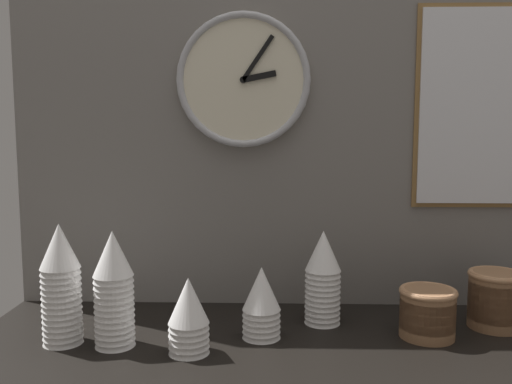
{
  "coord_description": "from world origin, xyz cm",
  "views": [
    {
      "loc": [
        -8.38,
        -125.07,
        49.47
      ],
      "look_at": [
        -12.11,
        4.0,
        34.49
      ],
      "focal_mm": 38.0,
      "sensor_mm": 36.0,
      "label": 1
    }
  ],
  "objects_px": {
    "bowl_stack_right": "(428,311)",
    "wall_clock": "(243,80)",
    "cup_stack_far_left": "(61,284)",
    "menu_board": "(491,107)",
    "cup_stack_center_left": "(189,315)",
    "cup_stack_left": "(114,289)",
    "cup_stack_center_right": "(323,277)",
    "bowl_stack_far_right": "(495,298)",
    "cup_stack_center": "(261,302)"
  },
  "relations": [
    {
      "from": "cup_stack_far_left",
      "to": "cup_stack_left",
      "type": "height_order",
      "value": "cup_stack_far_left"
    },
    {
      "from": "wall_clock",
      "to": "cup_stack_center",
      "type": "bearing_deg",
      "value": -77.34
    },
    {
      "from": "cup_stack_center_right",
      "to": "menu_board",
      "type": "distance_m",
      "value": 0.65
    },
    {
      "from": "cup_stack_center_right",
      "to": "cup_stack_far_left",
      "type": "bearing_deg",
      "value": -166.35
    },
    {
      "from": "cup_stack_center",
      "to": "cup_stack_left",
      "type": "height_order",
      "value": "cup_stack_left"
    },
    {
      "from": "cup_stack_center_right",
      "to": "bowl_stack_right",
      "type": "xyz_separation_m",
      "value": [
        0.24,
        -0.09,
        -0.06
      ]
    },
    {
      "from": "cup_stack_center",
      "to": "cup_stack_center_right",
      "type": "xyz_separation_m",
      "value": [
        0.15,
        0.1,
        0.03
      ]
    },
    {
      "from": "cup_stack_far_left",
      "to": "menu_board",
      "type": "distance_m",
      "value": 1.19
    },
    {
      "from": "cup_stack_center",
      "to": "cup_stack_left",
      "type": "xyz_separation_m",
      "value": [
        -0.33,
        -0.06,
        0.05
      ]
    },
    {
      "from": "cup_stack_far_left",
      "to": "menu_board",
      "type": "bearing_deg",
      "value": 15.4
    },
    {
      "from": "cup_stack_far_left",
      "to": "cup_stack_center_left",
      "type": "height_order",
      "value": "cup_stack_far_left"
    },
    {
      "from": "cup_stack_center_left",
      "to": "bowl_stack_right",
      "type": "bearing_deg",
      "value": 11.18
    },
    {
      "from": "cup_stack_center_right",
      "to": "bowl_stack_far_right",
      "type": "bearing_deg",
      "value": -2.43
    },
    {
      "from": "cup_stack_left",
      "to": "wall_clock",
      "type": "relative_size",
      "value": 0.74
    },
    {
      "from": "cup_stack_far_left",
      "to": "wall_clock",
      "type": "xyz_separation_m",
      "value": [
        0.41,
        0.29,
        0.49
      ]
    },
    {
      "from": "cup_stack_far_left",
      "to": "cup_stack_center_right",
      "type": "relative_size",
      "value": 1.17
    },
    {
      "from": "cup_stack_far_left",
      "to": "cup_stack_center_right",
      "type": "bearing_deg",
      "value": 13.65
    },
    {
      "from": "bowl_stack_right",
      "to": "cup_stack_center",
      "type": "bearing_deg",
      "value": -177.82
    },
    {
      "from": "cup_stack_center_left",
      "to": "menu_board",
      "type": "height_order",
      "value": "menu_board"
    },
    {
      "from": "cup_stack_center_right",
      "to": "menu_board",
      "type": "height_order",
      "value": "menu_board"
    },
    {
      "from": "cup_stack_left",
      "to": "wall_clock",
      "type": "xyz_separation_m",
      "value": [
        0.28,
        0.3,
        0.49
      ]
    },
    {
      "from": "cup_stack_center_left",
      "to": "cup_stack_center",
      "type": "bearing_deg",
      "value": 30.73
    },
    {
      "from": "cup_stack_center_right",
      "to": "bowl_stack_right",
      "type": "bearing_deg",
      "value": -19.96
    },
    {
      "from": "bowl_stack_far_right",
      "to": "menu_board",
      "type": "bearing_deg",
      "value": 79.66
    },
    {
      "from": "menu_board",
      "to": "bowl_stack_far_right",
      "type": "bearing_deg",
      "value": -100.34
    },
    {
      "from": "wall_clock",
      "to": "menu_board",
      "type": "distance_m",
      "value": 0.67
    },
    {
      "from": "cup_stack_left",
      "to": "bowl_stack_far_right",
      "type": "height_order",
      "value": "cup_stack_left"
    },
    {
      "from": "cup_stack_center",
      "to": "cup_stack_center_right",
      "type": "distance_m",
      "value": 0.19
    },
    {
      "from": "bowl_stack_far_right",
      "to": "menu_board",
      "type": "xyz_separation_m",
      "value": [
        0.03,
        0.16,
        0.48
      ]
    },
    {
      "from": "bowl_stack_right",
      "to": "wall_clock",
      "type": "distance_m",
      "value": 0.76
    },
    {
      "from": "cup_stack_far_left",
      "to": "cup_stack_center",
      "type": "bearing_deg",
      "value": 5.76
    },
    {
      "from": "bowl_stack_far_right",
      "to": "cup_stack_center_left",
      "type": "bearing_deg",
      "value": -166.43
    },
    {
      "from": "cup_stack_center_right",
      "to": "bowl_stack_far_right",
      "type": "xyz_separation_m",
      "value": [
        0.43,
        -0.02,
        -0.04
      ]
    },
    {
      "from": "wall_clock",
      "to": "cup_stack_center_left",
      "type": "bearing_deg",
      "value": -107.4
    },
    {
      "from": "cup_stack_center_right",
      "to": "cup_stack_center_left",
      "type": "bearing_deg",
      "value": -147.8
    },
    {
      "from": "cup_stack_far_left",
      "to": "cup_stack_center_left",
      "type": "distance_m",
      "value": 0.31
    },
    {
      "from": "cup_stack_left",
      "to": "menu_board",
      "type": "bearing_deg",
      "value": 18.01
    },
    {
      "from": "cup_stack_center",
      "to": "wall_clock",
      "type": "xyz_separation_m",
      "value": [
        -0.05,
        0.24,
        0.54
      ]
    },
    {
      "from": "bowl_stack_right",
      "to": "bowl_stack_far_right",
      "type": "height_order",
      "value": "bowl_stack_far_right"
    },
    {
      "from": "cup_stack_center_left",
      "to": "cup_stack_center_right",
      "type": "relative_size",
      "value": 0.71
    },
    {
      "from": "cup_stack_center_left",
      "to": "cup_stack_far_left",
      "type": "bearing_deg",
      "value": 170.94
    },
    {
      "from": "cup_stack_far_left",
      "to": "cup_stack_center_right",
      "type": "distance_m",
      "value": 0.63
    },
    {
      "from": "cup_stack_far_left",
      "to": "menu_board",
      "type": "height_order",
      "value": "menu_board"
    },
    {
      "from": "bowl_stack_right",
      "to": "menu_board",
      "type": "height_order",
      "value": "menu_board"
    },
    {
      "from": "cup_stack_center_right",
      "to": "wall_clock",
      "type": "relative_size",
      "value": 0.66
    },
    {
      "from": "cup_stack_left",
      "to": "bowl_stack_far_right",
      "type": "bearing_deg",
      "value": 8.88
    },
    {
      "from": "menu_board",
      "to": "cup_stack_left",
      "type": "bearing_deg",
      "value": -161.99
    },
    {
      "from": "cup_stack_left",
      "to": "cup_stack_center_left",
      "type": "distance_m",
      "value": 0.19
    },
    {
      "from": "cup_stack_center_left",
      "to": "wall_clock",
      "type": "xyz_separation_m",
      "value": [
        0.11,
        0.34,
        0.54
      ]
    },
    {
      "from": "cup_stack_center_left",
      "to": "cup_stack_center_right",
      "type": "bearing_deg",
      "value": 32.2
    }
  ]
}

